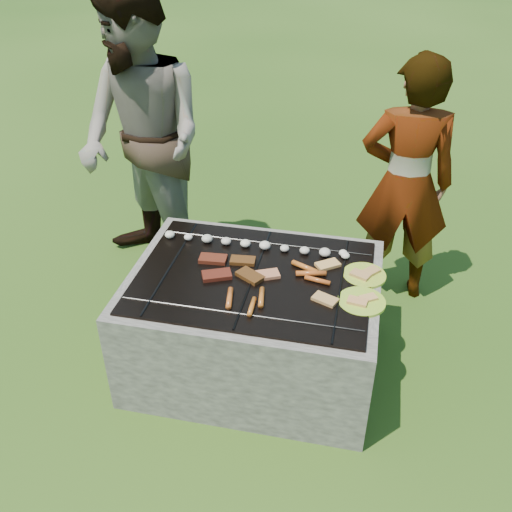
{
  "coord_description": "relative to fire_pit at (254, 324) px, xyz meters",
  "views": [
    {
      "loc": [
        0.52,
        -2.35,
        2.33
      ],
      "look_at": [
        0.0,
        0.05,
        0.7
      ],
      "focal_mm": 40.0,
      "sensor_mm": 36.0,
      "label": 1
    }
  ],
  "objects": [
    {
      "name": "lawn",
      "position": [
        0.0,
        0.0,
        -0.28
      ],
      "size": [
        60.0,
        60.0,
        0.0
      ],
      "primitive_type": "plane",
      "color": "#234812",
      "rests_on": "ground"
    },
    {
      "name": "sausages",
      "position": [
        0.16,
        -0.07,
        0.34
      ],
      "size": [
        0.49,
        0.49,
        0.03
      ],
      "color": "orange",
      "rests_on": "fire_pit"
    },
    {
      "name": "cook",
      "position": [
        0.75,
        0.88,
        0.5
      ],
      "size": [
        0.6,
        0.42,
        1.57
      ],
      "primitive_type": "imported",
      "rotation": [
        0.0,
        0.0,
        3.21
      ],
      "color": "gray",
      "rests_on": "ground"
    },
    {
      "name": "plate_far",
      "position": [
        0.56,
        0.13,
        0.33
      ],
      "size": [
        0.26,
        0.26,
        0.03
      ],
      "color": "#FFEE3C",
      "rests_on": "fire_pit"
    },
    {
      "name": "plate_near",
      "position": [
        0.56,
        -0.1,
        0.33
      ],
      "size": [
        0.24,
        0.24,
        0.03
      ],
      "color": "#C3D132",
      "rests_on": "fire_pit"
    },
    {
      "name": "fire_pit",
      "position": [
        0.0,
        0.0,
        0.0
      ],
      "size": [
        1.3,
        1.0,
        0.62
      ],
      "color": "gray",
      "rests_on": "ground"
    },
    {
      "name": "mushrooms",
      "position": [
        -0.03,
        0.26,
        0.35
      ],
      "size": [
        1.05,
        0.08,
        0.04
      ],
      "color": "#EBE6C7",
      "rests_on": "fire_pit"
    },
    {
      "name": "bread_on_grate",
      "position": [
        0.26,
        0.02,
        0.34
      ],
      "size": [
        0.47,
        0.42,
        0.02
      ],
      "color": "tan",
      "rests_on": "fire_pit"
    },
    {
      "name": "bystander",
      "position": [
        -0.89,
        0.79,
        0.67
      ],
      "size": [
        1.18,
        1.13,
        1.91
      ],
      "primitive_type": "imported",
      "rotation": [
        0.0,
        0.0,
        -0.62
      ],
      "color": "gray",
      "rests_on": "ground"
    },
    {
      "name": "pork_slabs",
      "position": [
        -0.14,
        0.02,
        0.34
      ],
      "size": [
        0.39,
        0.27,
        0.02
      ],
      "color": "maroon",
      "rests_on": "fire_pit"
    }
  ]
}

